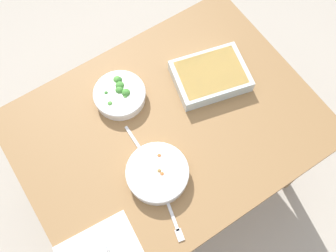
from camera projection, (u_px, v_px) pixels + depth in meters
The scene contains 7 objects.
ground_plane at pixel (168, 178), 2.26m from camera, with size 6.00×6.00×0.00m, color #B2A899.
dining_table at pixel (168, 135), 1.66m from camera, with size 1.20×0.90×0.74m.
stew_bowl at pixel (157, 173), 1.47m from camera, with size 0.24×0.24×0.06m.
broccoli_bowl at pixel (120, 95), 1.60m from camera, with size 0.22×0.22×0.07m.
baking_dish at pixel (210, 76), 1.64m from camera, with size 0.34×0.29×0.06m.
spoon_by_stew at pixel (140, 149), 1.54m from camera, with size 0.03×0.18×0.01m.
fork_on_table at pixel (174, 221), 1.42m from camera, with size 0.06×0.18×0.01m.
Camera 1 is at (-0.35, -0.53, 2.19)m, focal length 41.97 mm.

